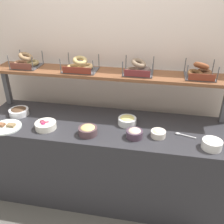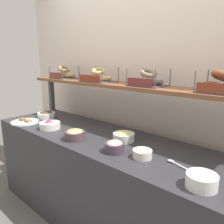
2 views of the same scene
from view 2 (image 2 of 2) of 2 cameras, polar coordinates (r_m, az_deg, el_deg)
ground_plane at (r=2.36m, az=-2.93°, el=-25.93°), size 8.00×8.00×0.00m
back_wall at (r=2.27m, az=6.64°, el=5.76°), size 3.57×0.06×2.40m
deli_counter at (r=2.12m, az=-3.07°, el=-17.00°), size 2.37×0.70×0.85m
shelf_riser_left at (r=2.92m, az=-15.10°, el=4.08°), size 0.05×0.05×0.40m
upper_shelf at (r=2.04m, az=2.06°, el=6.84°), size 2.33×0.32×0.03m
bowl_chocolate_spread at (r=2.62m, az=-16.34°, el=-0.62°), size 0.19×0.19×0.08m
bowl_hummus at (r=1.87m, az=-9.40°, el=-5.63°), size 0.17×0.17×0.09m
bowl_beet_salad at (r=2.21m, az=-15.55°, el=-3.22°), size 0.19×0.19×0.08m
bowl_tuna_salad at (r=1.61m, az=0.69°, el=-8.70°), size 0.14×0.14×0.08m
bowl_potato_salad at (r=1.53m, az=7.74°, el=-10.24°), size 0.13×0.13×0.07m
bowl_cream_cheese at (r=1.28m, az=21.87°, el=-15.59°), size 0.16×0.16×0.09m
bowl_egg_salad at (r=1.82m, az=2.99°, el=-6.12°), size 0.17×0.17×0.08m
serving_plate_white at (r=2.50m, az=-21.23°, el=-2.32°), size 0.28×0.28×0.04m
serving_spoon_near_plate at (r=1.50m, az=15.79°, el=-12.42°), size 0.18×0.07×0.01m
bagel_basket_everything at (r=2.67m, az=-12.07°, el=9.45°), size 0.26×0.25×0.15m
bagel_basket_sesame at (r=2.22m, az=-3.56°, el=8.88°), size 0.33×0.24×0.14m
bagel_basket_poppy at (r=1.87m, az=9.10°, el=7.98°), size 0.28×0.25×0.14m
bagel_basket_cinnamon_raisin at (r=1.64m, az=25.84°, el=6.24°), size 0.28×0.26×0.16m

